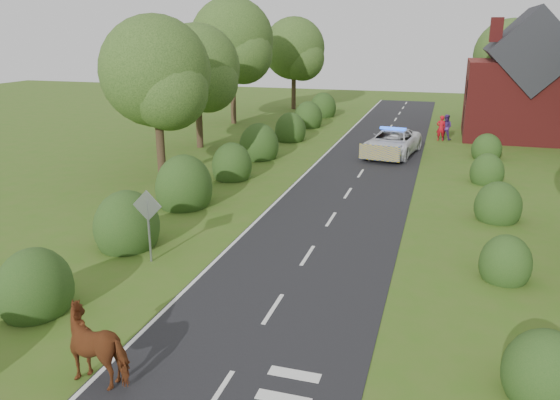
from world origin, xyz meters
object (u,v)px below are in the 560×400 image
(cow, at_px, (101,348))
(police_van, at_px, (392,143))
(road_sign, at_px, (148,216))
(pedestrian_red, at_px, (441,128))
(pedestrian_purple, at_px, (446,127))

(cow, xyz_separation_m, police_van, (3.89, 25.30, 0.09))
(road_sign, distance_m, police_van, 20.18)
(pedestrian_red, bearing_deg, cow, 69.18)
(police_van, xyz_separation_m, pedestrian_red, (2.84, 5.96, 0.08))
(cow, height_order, pedestrian_red, pedestrian_red)
(cow, distance_m, pedestrian_purple, 32.44)
(pedestrian_purple, bearing_deg, road_sign, 82.80)
(police_van, bearing_deg, pedestrian_purple, 72.10)
(cow, xyz_separation_m, pedestrian_purple, (7.05, 31.67, 0.19))
(police_van, relative_size, pedestrian_red, 3.46)
(road_sign, relative_size, pedestrian_red, 1.41)
(pedestrian_red, relative_size, pedestrian_purple, 0.98)
(road_sign, xyz_separation_m, cow, (2.25, -6.09, -0.93))
(road_sign, distance_m, cow, 6.56)
(pedestrian_red, bearing_deg, pedestrian_purple, -136.95)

